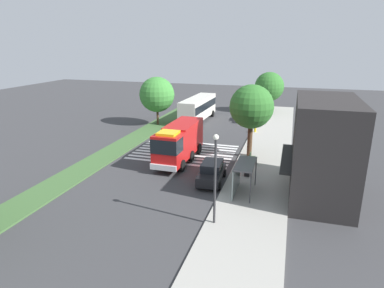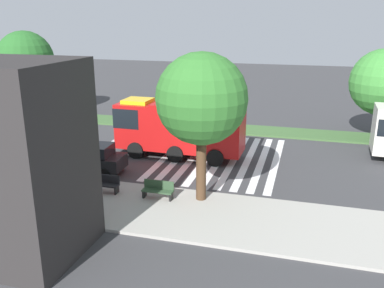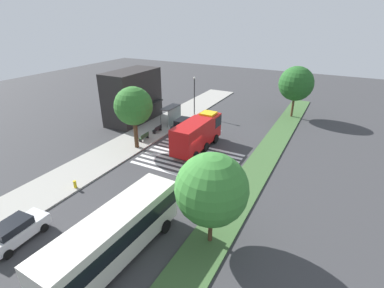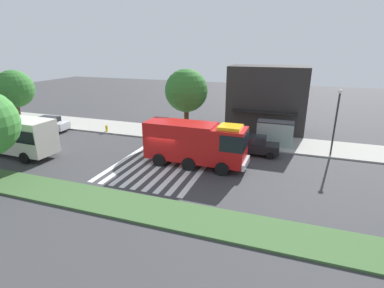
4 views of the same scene
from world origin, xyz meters
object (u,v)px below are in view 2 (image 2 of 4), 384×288
(parked_car_mid, at_px, (89,158))
(sidewalk_tree_west, at_px, (202,99))
(fire_truck, at_px, (176,126))
(bus_stop_shelter, at_px, (36,154))
(median_tree_far_west, at_px, (384,82))
(median_tree_west, at_px, (25,59))
(bench_near_shelter, at_px, (105,183))
(bench_west_of_shelter, at_px, (158,190))

(parked_car_mid, xyz_separation_m, sidewalk_tree_west, (-7.53, 2.20, 4.35))
(fire_truck, bearing_deg, bus_stop_shelter, 52.06)
(fire_truck, height_order, sidewalk_tree_west, sidewalk_tree_west)
(median_tree_far_west, distance_m, median_tree_west, 30.67)
(fire_truck, xyz_separation_m, median_tree_far_west, (-13.57, -7.82, 2.33))
(parked_car_mid, height_order, bench_near_shelter, parked_car_mid)
(parked_car_mid, height_order, sidewalk_tree_west, sidewalk_tree_west)
(bench_west_of_shelter, bearing_deg, median_tree_far_west, -129.46)
(median_tree_far_west, bearing_deg, parked_car_mid, 34.62)
(bench_west_of_shelter, height_order, median_tree_west, median_tree_west)
(bus_stop_shelter, bearing_deg, fire_truck, -128.81)
(bus_stop_shelter, distance_m, bench_west_of_shelter, 7.12)
(bus_stop_shelter, relative_size, bench_west_of_shelter, 2.19)
(bench_near_shelter, height_order, sidewalk_tree_west, sidewalk_tree_west)
(fire_truck, xyz_separation_m, bench_west_of_shelter, (-1.33, 7.05, -1.50))
(bench_west_of_shelter, relative_size, sidewalk_tree_west, 0.22)
(bench_near_shelter, distance_m, bench_west_of_shelter, 3.00)
(bus_stop_shelter, bearing_deg, parked_car_mid, -120.75)
(bench_near_shelter, bearing_deg, fire_truck, -103.33)
(median_tree_west, bearing_deg, bench_near_shelter, 136.05)
(bench_near_shelter, xyz_separation_m, bench_west_of_shelter, (-3.00, 0.00, 0.00))
(bench_west_of_shelter, bearing_deg, sidewalk_tree_west, -167.11)
(fire_truck, height_order, bus_stop_shelter, fire_truck)
(bench_west_of_shelter, relative_size, median_tree_west, 0.21)
(median_tree_far_west, bearing_deg, bench_near_shelter, 44.29)
(bus_stop_shelter, distance_m, median_tree_west, 19.06)
(fire_truck, height_order, median_tree_far_west, median_tree_far_west)
(bench_near_shelter, xyz_separation_m, sidewalk_tree_west, (-5.13, -0.49, 4.66))
(bench_near_shelter, bearing_deg, parked_car_mid, -48.29)
(parked_car_mid, height_order, median_tree_west, median_tree_west)
(parked_car_mid, distance_m, median_tree_west, 18.36)
(bench_near_shelter, bearing_deg, median_tree_far_west, -135.71)
(median_tree_far_west, bearing_deg, bus_stop_shelter, 37.70)
(median_tree_west, bearing_deg, bus_stop_shelter, 127.52)
(median_tree_far_west, bearing_deg, median_tree_west, 0.00)
(sidewalk_tree_west, bearing_deg, parked_car_mid, -16.31)
(fire_truck, distance_m, bench_west_of_shelter, 7.33)
(parked_car_mid, distance_m, bus_stop_shelter, 3.28)
(bench_west_of_shelter, bearing_deg, bus_stop_shelter, 0.02)
(fire_truck, xyz_separation_m, median_tree_west, (17.09, -7.82, 3.21))
(fire_truck, xyz_separation_m, sidewalk_tree_west, (-3.46, 6.56, 3.17))
(parked_car_mid, relative_size, bench_west_of_shelter, 2.79)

